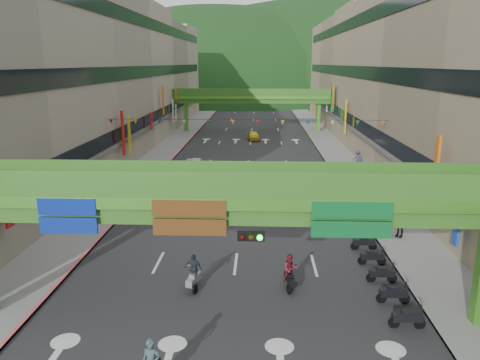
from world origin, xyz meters
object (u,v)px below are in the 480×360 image
car_silver (194,166)px  overpass_near (250,215)px  scooter_rider_mid (290,272)px  car_yellow (253,136)px

car_silver → overpass_near: bearing=-75.0°
scooter_rider_mid → car_silver: scooter_rider_mid is taller
overpass_near → scooter_rider_mid: (2.00, 3.72, -4.25)m
overpass_near → scooter_rider_mid: 5.99m
scooter_rider_mid → car_yellow: bearing=93.1°
overpass_near → car_yellow: size_ratio=7.02×
car_yellow → car_silver: bearing=-114.6°
scooter_rider_mid → overpass_near: bearing=-118.3°
overpass_near → car_silver: size_ratio=6.50×
overpass_near → scooter_rider_mid: bearing=61.7°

